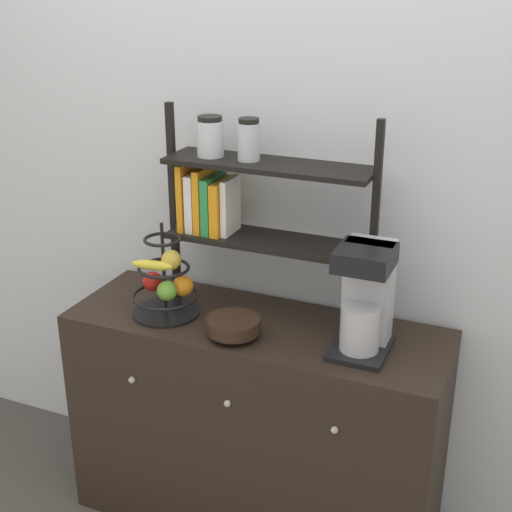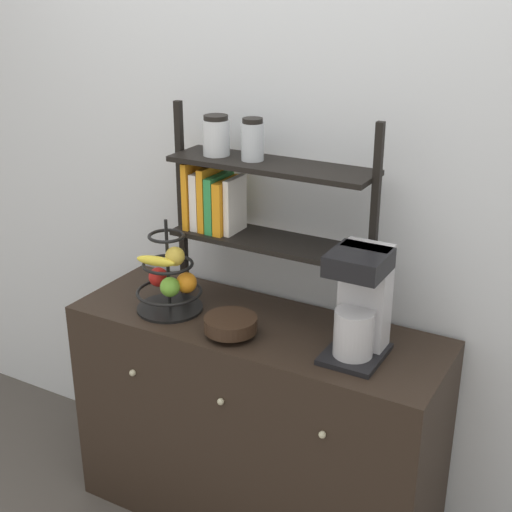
# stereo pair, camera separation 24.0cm
# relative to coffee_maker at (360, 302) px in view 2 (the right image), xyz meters

# --- Properties ---
(wall_back) EXTENTS (7.00, 0.05, 2.60)m
(wall_back) POSITION_rel_coffee_maker_xyz_m (-0.39, 0.30, 0.27)
(wall_back) COLOR silver
(wall_back) RESTS_ON ground_plane
(sideboard) EXTENTS (1.35, 0.48, 0.84)m
(sideboard) POSITION_rel_coffee_maker_xyz_m (-0.39, 0.02, -0.60)
(sideboard) COLOR black
(sideboard) RESTS_ON ground_plane
(coffee_maker) EXTENTS (0.18, 0.23, 0.36)m
(coffee_maker) POSITION_rel_coffee_maker_xyz_m (0.00, 0.00, 0.00)
(coffee_maker) COLOR black
(coffee_maker) RESTS_ON sideboard
(fruit_stand) EXTENTS (0.24, 0.24, 0.35)m
(fruit_stand) POSITION_rel_coffee_maker_xyz_m (-0.71, -0.03, -0.06)
(fruit_stand) COLOR black
(fruit_stand) RESTS_ON sideboard
(wooden_bowl) EXTENTS (0.18, 0.18, 0.07)m
(wooden_bowl) POSITION_rel_coffee_maker_xyz_m (-0.42, -0.10, -0.14)
(wooden_bowl) COLOR black
(wooden_bowl) RESTS_ON sideboard
(shelf_hutch) EXTENTS (0.76, 0.20, 0.73)m
(shelf_hutch) POSITION_rel_coffee_maker_xyz_m (-0.50, 0.12, 0.25)
(shelf_hutch) COLOR black
(shelf_hutch) RESTS_ON sideboard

